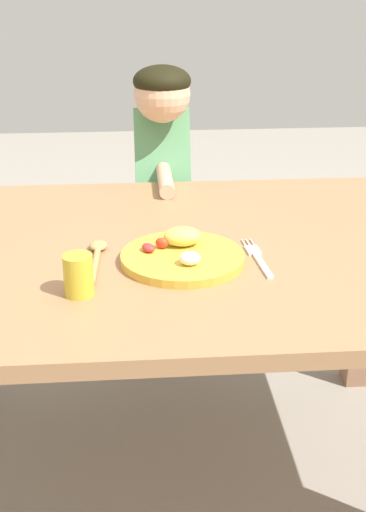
{
  "coord_description": "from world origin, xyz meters",
  "views": [
    {
      "loc": [
        -0.09,
        -1.44,
        1.3
      ],
      "look_at": [
        0.02,
        -0.11,
        0.7
      ],
      "focal_mm": 46.58,
      "sensor_mm": 36.0,
      "label": 1
    }
  ],
  "objects_px": {
    "fork": "(258,258)",
    "drinking_cup": "(78,275)",
    "plate": "(182,255)",
    "person": "(162,201)",
    "spoon": "(97,255)"
  },
  "relations": [
    {
      "from": "spoon",
      "to": "fork",
      "type": "bearing_deg",
      "value": -92.37
    },
    {
      "from": "plate",
      "to": "drinking_cup",
      "type": "xyz_separation_m",
      "value": [
        -0.22,
        -0.15,
        0.03
      ]
    },
    {
      "from": "drinking_cup",
      "to": "person",
      "type": "xyz_separation_m",
      "value": [
        0.21,
        0.87,
        -0.15
      ]
    },
    {
      "from": "plate",
      "to": "fork",
      "type": "distance_m",
      "value": 0.17
    },
    {
      "from": "fork",
      "to": "spoon",
      "type": "relative_size",
      "value": 0.97
    },
    {
      "from": "plate",
      "to": "fork",
      "type": "xyz_separation_m",
      "value": [
        0.17,
        -0.0,
        -0.01
      ]
    },
    {
      "from": "plate",
      "to": "drinking_cup",
      "type": "relative_size",
      "value": 3.23
    },
    {
      "from": "fork",
      "to": "drinking_cup",
      "type": "relative_size",
      "value": 2.53
    },
    {
      "from": "fork",
      "to": "plate",
      "type": "bearing_deg",
      "value": 84.5
    },
    {
      "from": "spoon",
      "to": "person",
      "type": "height_order",
      "value": "person"
    },
    {
      "from": "spoon",
      "to": "drinking_cup",
      "type": "distance_m",
      "value": 0.18
    },
    {
      "from": "fork",
      "to": "spoon",
      "type": "xyz_separation_m",
      "value": [
        -0.36,
        0.03,
        0.01
      ]
    },
    {
      "from": "fork",
      "to": "spoon",
      "type": "height_order",
      "value": "spoon"
    },
    {
      "from": "plate",
      "to": "spoon",
      "type": "xyz_separation_m",
      "value": [
        -0.19,
        0.03,
        -0.01
      ]
    },
    {
      "from": "fork",
      "to": "person",
      "type": "height_order",
      "value": "person"
    }
  ]
}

